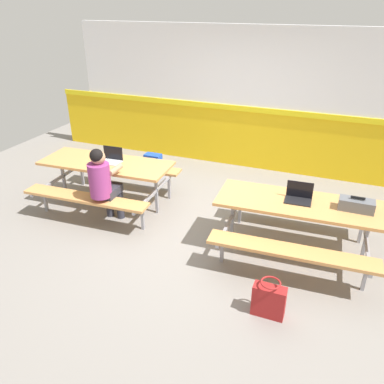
% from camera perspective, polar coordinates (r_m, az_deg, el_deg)
% --- Properties ---
extents(ground_plane, '(10.00, 10.00, 0.02)m').
position_cam_1_polar(ground_plane, '(5.71, 0.01, -5.02)').
color(ground_plane, gray).
extents(accent_backdrop, '(8.00, 0.14, 2.60)m').
position_cam_1_polar(accent_backdrop, '(7.48, 7.41, 12.91)').
color(accent_backdrop, yellow).
rests_on(accent_backdrop, ground).
extents(picnic_table_left, '(2.05, 1.65, 0.74)m').
position_cam_1_polar(picnic_table_left, '(6.17, -12.42, 2.93)').
color(picnic_table_left, tan).
rests_on(picnic_table_left, ground).
extents(picnic_table_right, '(2.05, 1.65, 0.74)m').
position_cam_1_polar(picnic_table_right, '(5.03, 15.29, -3.05)').
color(picnic_table_right, tan).
rests_on(picnic_table_right, ground).
extents(student_nearer, '(0.37, 0.53, 1.21)m').
position_cam_1_polar(student_nearer, '(5.55, -12.95, 1.62)').
color(student_nearer, '#2D2D38').
rests_on(student_nearer, ground).
extents(laptop_silver, '(0.33, 0.24, 0.22)m').
position_cam_1_polar(laptop_silver, '(6.08, -11.77, 4.79)').
color(laptop_silver, silver).
rests_on(laptop_silver, picnic_table_left).
extents(laptop_dark, '(0.33, 0.24, 0.22)m').
position_cam_1_polar(laptop_dark, '(4.97, 15.40, -0.71)').
color(laptop_dark, black).
rests_on(laptop_dark, picnic_table_right).
extents(toolbox_grey, '(0.40, 0.18, 0.18)m').
position_cam_1_polar(toolbox_grey, '(4.95, 23.02, -1.75)').
color(toolbox_grey, '#595B60').
rests_on(toolbox_grey, picnic_table_right).
extents(backpack_dark, '(0.30, 0.22, 0.44)m').
position_cam_1_polar(backpack_dark, '(7.23, -5.69, 3.90)').
color(backpack_dark, '#1E47B2').
rests_on(backpack_dark, ground).
extents(tote_bag_bright, '(0.34, 0.21, 0.43)m').
position_cam_1_polar(tote_bag_bright, '(4.23, 11.22, -15.33)').
color(tote_bag_bright, maroon).
rests_on(tote_bag_bright, ground).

